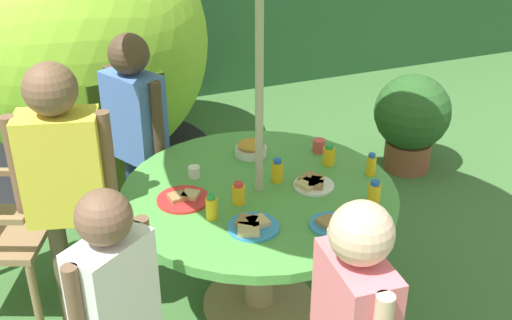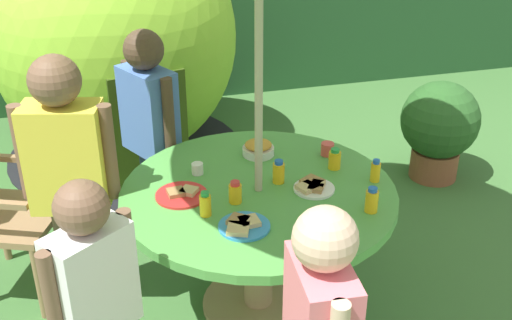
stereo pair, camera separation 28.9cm
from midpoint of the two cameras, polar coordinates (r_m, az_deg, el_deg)
ground_plane at (r=3.35m, az=-2.29°, el=-12.98°), size 10.00×10.00×0.02m
garden_table at (r=3.01m, az=-2.49°, el=-4.91°), size 1.28×1.28×0.68m
dome_tent at (r=4.54m, az=-16.92°, el=9.84°), size 1.96×1.96×1.75m
potted_plant at (r=4.49m, az=11.94°, el=3.66°), size 0.52×0.52×0.69m
child_in_blue_shirt at (r=3.48m, az=-13.14°, el=3.73°), size 0.31×0.38×1.25m
child_in_yellow_shirt at (r=2.94m, az=-19.59°, el=-0.76°), size 0.44×0.27×1.33m
child_in_white_shirt at (r=2.36m, az=-16.11°, el=-11.44°), size 0.33×0.30×1.13m
child_in_pink_shirt at (r=2.13m, az=4.77°, el=-13.98°), size 0.20×0.41×1.19m
snack_bowl at (r=3.24m, az=-3.02°, el=0.97°), size 0.16×0.16×0.08m
plate_center_back at (r=2.96m, az=2.31°, el=-2.19°), size 0.19×0.19×0.03m
plate_mid_right at (r=2.89m, az=-9.37°, el=-3.50°), size 0.24×0.24×0.03m
plate_back_edge at (r=2.67m, az=-3.45°, el=-5.98°), size 0.22×0.22×0.03m
plate_far_right at (r=2.69m, az=3.71°, el=-5.77°), size 0.19×0.19×0.03m
juice_bottle_near_left at (r=3.07m, az=7.60°, el=-0.51°), size 0.05×0.05×0.11m
juice_bottle_near_right at (r=2.73m, az=-7.03°, el=-4.30°), size 0.05×0.05×0.11m
juice_bottle_far_left at (r=2.82m, az=-4.50°, el=-3.10°), size 0.06×0.06×0.10m
juice_bottle_center_front at (r=3.14m, az=3.92°, el=0.35°), size 0.06×0.06×0.11m
juice_bottle_mid_left at (r=2.99m, az=-0.86°, el=-1.06°), size 0.06×0.06×0.12m
juice_bottle_front_edge at (r=2.83m, az=7.64°, el=-3.06°), size 0.06×0.06×0.12m
cup_near at (r=3.27m, az=3.13°, el=1.23°), size 0.07×0.07×0.07m
cup_far at (r=3.06m, az=-8.24°, el=-1.13°), size 0.06×0.06×0.06m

